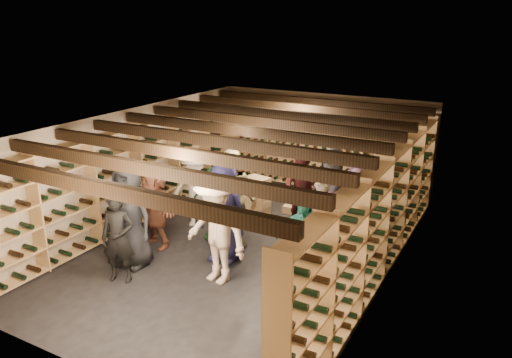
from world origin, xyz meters
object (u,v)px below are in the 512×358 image
Objects in this scene: crate_stack_right at (244,205)px; person_11 at (358,201)px; person_7 at (321,221)px; person_2 at (233,200)px; person_4 at (303,243)px; person_10 at (213,203)px; person_6 at (224,212)px; person_3 at (216,229)px; crate_loose at (295,209)px; person_0 at (130,216)px; person_1 at (118,238)px; person_9 at (196,188)px; person_5 at (154,207)px; person_8 at (303,191)px; person_12 at (331,192)px; crate_stack_left at (258,196)px.

person_11 reaches higher than crate_stack_right.
person_7 is (2.25, -1.17, 0.52)m from crate_stack_right.
person_2 is 1.95m from person_4.
person_10 is (-0.54, 0.11, -0.20)m from person_2.
person_4 is at bearing -30.16° from person_10.
person_3 is at bearing -68.17° from person_6.
crate_loose is 2.29m from person_2.
person_0 is 1.15× the size of person_11.
person_1 is at bearing -141.43° from person_3.
crate_stack_right is at bearing 32.55° from person_9.
crate_stack_right is at bearing 83.27° from person_10.
person_5 is at bearing -142.16° from person_10.
person_0 is 1.05× the size of person_8.
person_1 is at bearing -137.34° from person_7.
person_9 is (0.11, 1.19, 0.02)m from person_5.
person_4 is 0.89× the size of person_12.
person_9 reaches higher than person_5.
person_2 is 1.51m from person_8.
person_7 is at bearing 31.06° from person_5.
person_11 reaches higher than person_7.
crate_stack_right is 0.30× the size of person_8.
person_12 is at bearing 32.92° from person_2.
person_8 is 1.10× the size of person_9.
person_10 is 2.81m from person_11.
crate_stack_right is 0.30× the size of person_6.
person_11 is (1.82, 1.92, -0.09)m from person_6.
person_10 is (-0.68, 0.64, -0.16)m from person_6.
person_7 is 0.96× the size of person_9.
crate_stack_left is at bearing 171.50° from person_12.
crate_loose is at bearing 146.40° from person_12.
crate_stack_right is (-0.20, -0.27, -0.17)m from crate_stack_left.
person_3 is 1.15× the size of person_9.
person_11 is 0.56m from person_12.
person_3 is at bearing -68.91° from crate_stack_right.
person_2 is at bearing 155.66° from person_4.
person_6 reaches higher than person_10.
person_9 is (-0.63, -0.90, 0.56)m from crate_stack_right.
person_10 is at bearing 68.30° from person_0.
person_4 is 3.25m from person_9.
person_4 reaches higher than crate_stack_left.
person_10 is at bearing 57.88° from person_1.
person_9 is at bearing -125.16° from crate_stack_right.
person_10 is (-0.88, -1.98, 0.66)m from crate_loose.
crate_stack_left is at bearing 102.51° from person_6.
person_3 is 3.06m from person_11.
crate_loose is 2.40m from person_7.
person_2 is at bearing -135.62° from person_12.
crate_stack_left is 0.37m from crate_stack_right.
person_6 is 1.16× the size of person_7.
person_1 is 0.85× the size of person_8.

